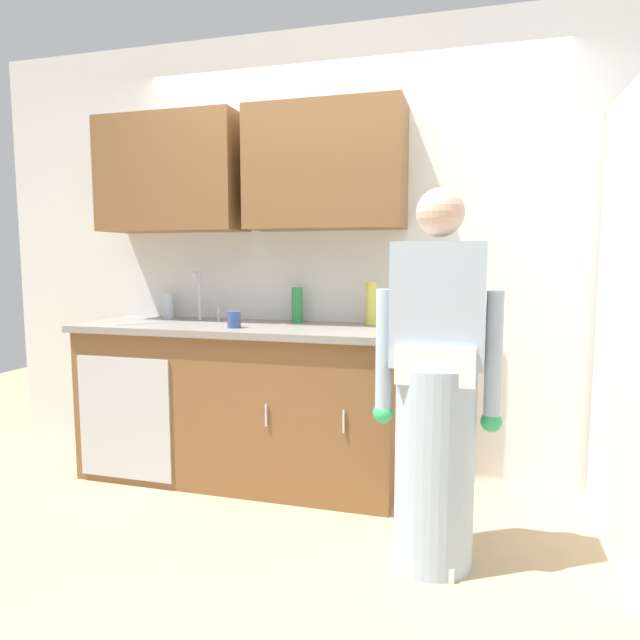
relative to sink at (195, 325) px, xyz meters
The scene contains 12 objects.
ground_plane 1.44m from the sink, 39.81° to the right, with size 9.00×9.00×0.00m, color tan.
kitchen_wall_with_uppers 0.94m from the sink, 22.06° to the left, with size 4.80×0.44×2.70m.
closet_door_panel 2.32m from the sink, ahead, with size 1.10×0.04×2.10m, color silver.
counter_cabinet 0.56m from the sink, ahead, with size 1.90×0.62×0.90m.
countertop 0.30m from the sink, ahead, with size 1.96×0.66×0.04m, color gray.
sink is the anchor object (origin of this frame).
person_at_sink 1.66m from the sink, 24.17° to the right, with size 0.55×0.34×1.62m.
bottle_soap 1.08m from the sink, 10.72° to the left, with size 0.06×0.06×0.25m, color #D8D14C.
bottle_dish_liquid 0.64m from the sink, 19.39° to the left, with size 0.07×0.07×0.21m, color #2D8C4C.
bottle_water_tall 0.38m from the sink, 145.23° to the left, with size 0.08×0.08×0.16m, color silver.
cup_by_sink 0.37m from the sink, 24.97° to the right, with size 0.08×0.08×0.09m, color #33478C.
knife_on_counter 0.34m from the sink, 153.64° to the right, with size 0.24×0.02×0.01m, color silver.
Camera 1 is at (0.80, -2.34, 1.33)m, focal length 31.31 mm.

